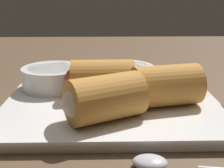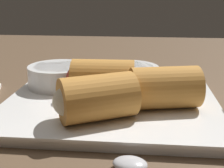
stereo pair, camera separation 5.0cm
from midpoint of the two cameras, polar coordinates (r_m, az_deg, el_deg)
name	(u,v)px [view 2 (the right image)]	position (r cm, az deg, el deg)	size (l,w,h in cm)	color
table_surface	(110,123)	(41.13, 3.07, -7.24)	(180.00, 140.00, 2.00)	brown
serving_plate	(112,104)	(42.81, 3.35, -3.70)	(28.44, 25.01, 1.50)	white
roll_front_left	(100,78)	(42.50, 1.06, 0.95)	(9.42, 5.42, 5.25)	#C68438
roll_front_right	(161,88)	(39.27, 12.57, -0.83)	(9.76, 7.04, 5.25)	#C68438
roll_back_left	(93,98)	(34.93, 0.68, -2.66)	(9.92, 8.55, 5.25)	#C68438
dipping_bowl_near	(128,76)	(47.25, 6.02, 1.43)	(9.23, 9.23, 3.23)	white
dipping_bowl_far	(59,75)	(47.81, -6.79, 1.59)	(9.23, 9.23, 3.23)	white
spoon	(151,168)	(29.50, 12.16, -14.87)	(15.60, 3.78, 1.12)	silver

